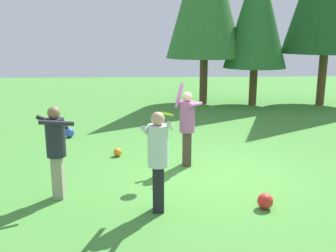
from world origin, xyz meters
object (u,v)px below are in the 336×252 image
Objects in this scene: tree_right at (257,11)px; person_catcher at (158,153)px; person_bystander at (56,145)px; ball_blue at (69,133)px; frisbee at (167,114)px; ball_red at (265,201)px; ball_orange at (118,152)px; person_thrower at (187,122)px.

person_catcher is at bearing -112.97° from tree_right.
person_catcher reaches higher than person_bystander.
person_catcher is 5.63m from ball_blue.
ball_blue is at bearing 75.04° from person_bystander.
ball_red is (1.61, -1.52, -1.23)m from frisbee.
person_catcher is 1.90m from person_bystander.
person_bystander reaches higher than ball_orange.
person_bystander is 2.75m from ball_orange.
tree_right is (6.07, 9.46, 2.87)m from person_bystander.
person_catcher reaches higher than frisbee.
person_thrower is 2.72m from ball_red.
ball_blue is (-2.70, 3.45, -1.23)m from frisbee.
frisbee is 0.06× the size of tree_right.
ball_blue is at bearing 128.00° from frisbee.
tree_right is at bearing 33.38° from person_bystander.
person_bystander is 0.27× the size of tree_right.
tree_right reaches higher than ball_orange.
frisbee is (0.22, 1.52, 0.35)m from person_catcher.
ball_blue is at bearing -98.60° from person_thrower.
person_thrower is 6.88× the size of ball_red.
person_bystander is at bearing -81.02° from ball_blue.
tree_right reaches higher than ball_blue.
ball_red is at bearing -48.13° from ball_orange.
tree_right is at bearing 53.43° from ball_orange.
ball_blue is (-2.48, 4.97, -0.87)m from person_catcher.
ball_red is at bearing -43.41° from frisbee.
person_catcher reaches higher than ball_red.
frisbee reaches higher than ball_blue.
person_bystander is at bearing -156.06° from frisbee.
person_thrower reaches higher than ball_blue.
tree_right reaches higher than frisbee.
ball_orange is (-2.75, 3.07, -0.03)m from ball_red.
frisbee is 2.53m from ball_red.
person_thrower is 2.42m from person_catcher.
ball_orange is (1.55, -1.90, -0.04)m from ball_blue.
ball_orange is at bearing -126.57° from tree_right.
person_catcher is at bearing -43.12° from person_bystander.
person_thrower is 0.30× the size of tree_right.
ball_blue is (-3.18, 2.66, -0.87)m from person_thrower.
person_catcher is at bearing -98.14° from frisbee.
ball_blue is at bearing 130.88° from ball_red.
tree_right is (3.57, 7.77, 2.87)m from person_thrower.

